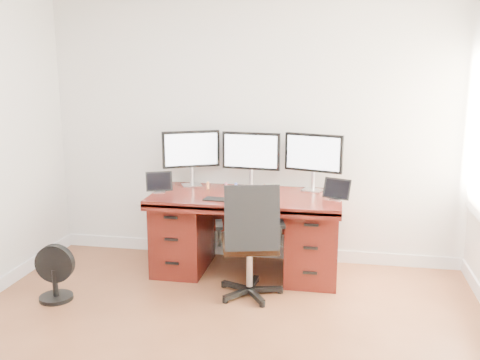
% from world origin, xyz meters
% --- Properties ---
extents(back_wall, '(4.00, 0.10, 2.70)m').
position_xyz_m(back_wall, '(0.00, 2.25, 1.35)').
color(back_wall, white).
rests_on(back_wall, ground).
extents(desk, '(1.70, 0.80, 0.75)m').
position_xyz_m(desk, '(0.00, 1.83, 0.40)').
color(desk, '#4E150F').
rests_on(desk, ground).
extents(office_chair, '(0.64, 0.64, 0.99)m').
position_xyz_m(office_chair, '(0.12, 1.30, 0.32)').
color(office_chair, black).
rests_on(office_chair, ground).
extents(floor_fan, '(0.32, 0.27, 0.47)m').
position_xyz_m(floor_fan, '(-1.44, 0.95, 0.23)').
color(floor_fan, black).
rests_on(floor_fan, ground).
extents(monitor_left, '(0.51, 0.27, 0.53)m').
position_xyz_m(monitor_left, '(-0.58, 2.07, 1.09)').
color(monitor_left, silver).
rests_on(monitor_left, desk).
extents(monitor_center, '(0.55, 0.16, 0.53)m').
position_xyz_m(monitor_center, '(-0.00, 2.07, 1.09)').
color(monitor_center, silver).
rests_on(monitor_center, desk).
extents(monitor_right, '(0.54, 0.20, 0.53)m').
position_xyz_m(monitor_right, '(0.58, 2.07, 1.09)').
color(monitor_right, silver).
rests_on(monitor_right, desk).
extents(tablet_left, '(0.25, 0.15, 0.19)m').
position_xyz_m(tablet_left, '(-0.80, 1.75, 0.84)').
color(tablet_left, silver).
rests_on(tablet_left, desk).
extents(tablet_right, '(0.25, 0.15, 0.19)m').
position_xyz_m(tablet_right, '(0.80, 1.75, 0.84)').
color(tablet_right, silver).
rests_on(tablet_right, desk).
extents(keyboard, '(0.29, 0.19, 0.01)m').
position_xyz_m(keyboard, '(-0.01, 1.62, 0.76)').
color(keyboard, white).
rests_on(keyboard, desk).
extents(trackpad, '(0.16, 0.16, 0.01)m').
position_xyz_m(trackpad, '(0.24, 1.59, 0.76)').
color(trackpad, '#BABCC1').
rests_on(trackpad, desk).
extents(drawing_tablet, '(0.22, 0.15, 0.01)m').
position_xyz_m(drawing_tablet, '(-0.23, 1.57, 0.76)').
color(drawing_tablet, black).
rests_on(drawing_tablet, desk).
extents(phone, '(0.13, 0.07, 0.01)m').
position_xyz_m(phone, '(-0.01, 1.77, 0.76)').
color(phone, black).
rests_on(phone, desk).
extents(figurine_orange, '(0.03, 0.03, 0.07)m').
position_xyz_m(figurine_orange, '(-0.39, 1.95, 0.79)').
color(figurine_orange, '#E88845').
rests_on(figurine_orange, desk).
extents(figurine_pink, '(0.03, 0.03, 0.07)m').
position_xyz_m(figurine_pink, '(-0.22, 1.95, 0.79)').
color(figurine_pink, pink).
rests_on(figurine_pink, desk).
extents(figurine_blue, '(0.03, 0.03, 0.07)m').
position_xyz_m(figurine_blue, '(-0.12, 1.95, 0.79)').
color(figurine_blue, '#4E69DB').
rests_on(figurine_blue, desk).
extents(figurine_brown, '(0.03, 0.03, 0.07)m').
position_xyz_m(figurine_brown, '(0.15, 1.95, 0.79)').
color(figurine_brown, brown).
rests_on(figurine_brown, desk).
extents(figurine_yellow, '(0.03, 0.03, 0.07)m').
position_xyz_m(figurine_yellow, '(0.23, 1.95, 0.79)').
color(figurine_yellow, '#CFC170').
rests_on(figurine_yellow, desk).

